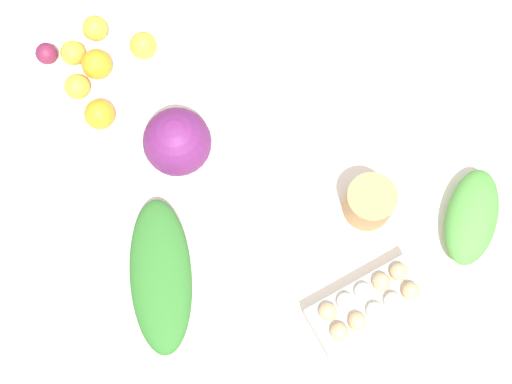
{
  "coord_description": "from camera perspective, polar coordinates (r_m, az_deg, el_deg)",
  "views": [
    {
      "loc": [
        -0.1,
        0.53,
        2.47
      ],
      "look_at": [
        0.0,
        0.0,
        0.73
      ],
      "focal_mm": 50.0,
      "sensor_mm": 36.0,
      "label": 1
    }
  ],
  "objects": [
    {
      "name": "beet_root",
      "position": [
        2.04,
        -16.41,
        10.59
      ],
      "size": [
        0.06,
        0.06,
        0.06
      ],
      "primitive_type": "sphere",
      "color": "maroon",
      "rests_on": "dining_table"
    },
    {
      "name": "cabbage_purple",
      "position": [
        1.8,
        -6.32,
        4.0
      ],
      "size": [
        0.17,
        0.17,
        0.17
      ],
      "primitive_type": "sphere",
      "color": "#601E5B",
      "rests_on": "dining_table"
    },
    {
      "name": "greens_bunch_beet_tops",
      "position": [
        1.86,
        16.88,
        -1.9
      ],
      "size": [
        0.15,
        0.27,
        0.08
      ],
      "primitive_type": "ellipsoid",
      "rotation": [
        0.0,
        0.0,
        1.47
      ],
      "color": "#4C933D",
      "rests_on": "dining_table"
    },
    {
      "name": "egg_carton",
      "position": [
        1.75,
        8.91,
        -8.8
      ],
      "size": [
        0.3,
        0.28,
        0.09
      ],
      "rotation": [
        0.0,
        0.0,
        3.84
      ],
      "color": "#B7B7B2",
      "rests_on": "dining_table"
    },
    {
      "name": "orange_5",
      "position": [
        1.99,
        -9.01,
        11.5
      ],
      "size": [
        0.07,
        0.07,
        0.07
      ],
      "primitive_type": "sphere",
      "color": "#F9A833",
      "rests_on": "dining_table"
    },
    {
      "name": "dining_table",
      "position": [
        1.91,
        -0.0,
        -0.89
      ],
      "size": [
        1.48,
        1.0,
        0.71
      ],
      "color": "silver",
      "rests_on": "ground_plane"
    },
    {
      "name": "orange_4",
      "position": [
        2.04,
        -12.75,
        12.66
      ],
      "size": [
        0.07,
        0.07,
        0.07
      ],
      "primitive_type": "sphere",
      "color": "#F9A833",
      "rests_on": "dining_table"
    },
    {
      "name": "orange_0",
      "position": [
        1.98,
        -12.62,
        9.94
      ],
      "size": [
        0.08,
        0.08,
        0.08
      ],
      "primitive_type": "sphere",
      "color": "orange",
      "rests_on": "dining_table"
    },
    {
      "name": "greens_bunch_kale",
      "position": [
        1.77,
        -7.63,
        -6.6
      ],
      "size": [
        0.26,
        0.42,
        0.07
      ],
      "primitive_type": "ellipsoid",
      "rotation": [
        0.0,
        0.0,
        1.87
      ],
      "color": "#2D6B28",
      "rests_on": "dining_table"
    },
    {
      "name": "orange_1",
      "position": [
        1.97,
        -14.12,
        8.16
      ],
      "size": [
        0.07,
        0.07,
        0.07
      ],
      "primitive_type": "sphere",
      "color": "#F9A833",
      "rests_on": "dining_table"
    },
    {
      "name": "orange_2",
      "position": [
        2.02,
        -14.44,
        10.73
      ],
      "size": [
        0.07,
        0.07,
        0.07
      ],
      "primitive_type": "sphere",
      "color": "#F9A833",
      "rests_on": "dining_table"
    },
    {
      "name": "orange_3",
      "position": [
        1.91,
        -12.4,
        6.09
      ],
      "size": [
        0.08,
        0.08,
        0.08
      ],
      "primitive_type": "sphere",
      "color": "orange",
      "rests_on": "dining_table"
    },
    {
      "name": "ground_plane",
      "position": [
        2.53,
        -0.0,
        -4.92
      ],
      "size": [
        8.0,
        8.0,
        0.0
      ],
      "primitive_type": "plane",
      "color": "#B2A899"
    },
    {
      "name": "paper_bag",
      "position": [
        1.8,
        9.06,
        -0.82
      ],
      "size": [
        0.12,
        0.12,
        0.11
      ],
      "primitive_type": "cylinder",
      "color": "#A87F51",
      "rests_on": "dining_table"
    }
  ]
}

